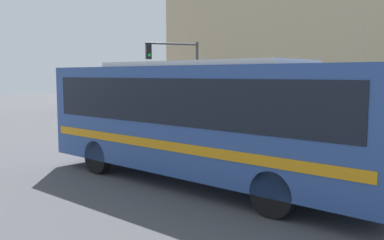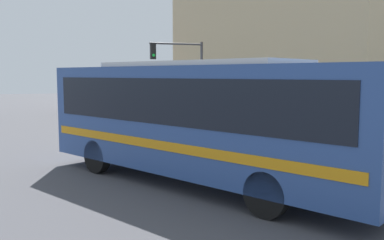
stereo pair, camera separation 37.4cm
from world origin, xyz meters
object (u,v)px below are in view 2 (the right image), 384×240
object	(u,v)px
fire_hydrant	(287,136)
traffic_light_pole	(183,67)
pedestrian_near_corner	(199,103)
delivery_truck	(102,92)
city_bus	(198,114)
pedestrian_mid_block	(188,105)

from	to	relation	value
fire_hydrant	traffic_light_pole	distance (m)	9.73
traffic_light_pole	fire_hydrant	bearing A→B (deg)	-83.60
traffic_light_pole	pedestrian_near_corner	distance (m)	4.89
delivery_truck	fire_hydrant	xyz separation A→B (m)	(3.83, -20.44, -1.07)
city_bus	traffic_light_pole	distance (m)	13.64
fire_hydrant	pedestrian_near_corner	xyz separation A→B (m)	(1.45, 12.70, 0.55)
pedestrian_near_corner	pedestrian_mid_block	xyz separation A→B (m)	(-1.01, -0.44, -0.11)
city_bus	delivery_truck	xyz separation A→B (m)	(1.54, 24.05, -0.32)
fire_hydrant	traffic_light_pole	bearing A→B (deg)	96.40
city_bus	traffic_light_pole	world-z (taller)	traffic_light_pole
fire_hydrant	pedestrian_mid_block	world-z (taller)	pedestrian_mid_block
pedestrian_mid_block	fire_hydrant	bearing A→B (deg)	-92.05
delivery_truck	pedestrian_near_corner	world-z (taller)	delivery_truck
city_bus	pedestrian_mid_block	xyz separation A→B (m)	(5.81, 15.88, -0.96)
fire_hydrant	pedestrian_mid_block	xyz separation A→B (m)	(0.44, 12.27, 0.44)
delivery_truck	traffic_light_pole	xyz separation A→B (m)	(2.80, -11.21, 1.85)
pedestrian_near_corner	pedestrian_mid_block	bearing A→B (deg)	-156.76
fire_hydrant	pedestrian_near_corner	size ratio (longest dim) A/B	0.43
city_bus	delivery_truck	distance (m)	24.10
pedestrian_mid_block	traffic_light_pole	bearing A→B (deg)	-115.83
fire_hydrant	pedestrian_near_corner	world-z (taller)	pedestrian_near_corner
delivery_truck	fire_hydrant	distance (m)	20.82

